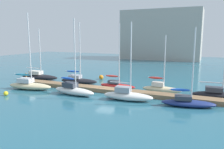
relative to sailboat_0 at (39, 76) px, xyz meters
The scene contains 15 objects.
ground_plane 14.24m from the sailboat_0, 12.06° to the right, with size 120.00×120.00×0.00m, color #286075.
dock_pier 14.23m from the sailboat_0, 12.06° to the right, with size 29.86×1.71×0.52m, color #846647.
dock_piling_near_end 2.35m from the sailboat_0, 105.09° to the right, with size 0.28×0.28×1.41m, color #846647.
sailboat_0 is the anchor object (origin of this frame).
sailboat_1 7.05m from the sailboat_0, 58.71° to the right, with size 6.64×2.80×10.26m.
sailboat_2 7.78m from the sailboat_0, ahead, with size 6.18×2.52×9.27m.
sailboat_3 12.38m from the sailboat_0, 28.83° to the right, with size 6.02×2.10×9.34m.
sailboat_4 14.48m from the sailboat_0, ahead, with size 5.23×1.61×8.90m.
sailboat_5 18.73m from the sailboat_0, 17.31° to the right, with size 5.89×2.15×8.78m.
sailboat_6 20.67m from the sailboat_0, ahead, with size 5.07×1.43×7.38m.
sailboat_7 24.96m from the sailboat_0, 12.07° to the right, with size 5.67×2.57×8.11m.
sailboat_8 27.46m from the sailboat_0, ahead, with size 6.27×2.17×8.08m.
mooring_buoy_yellow 10.37m from the sailboat_0, 70.39° to the right, with size 0.56×0.56×0.56m, color yellow.
mooring_buoy_orange 10.48m from the sailboat_0, 25.25° to the left, with size 0.75×0.75×0.75m, color orange.
harbor_building_distant 45.40m from the sailboat_0, 75.34° to the left, with size 24.17×11.06×15.27m, color #ADA89E.
Camera 1 is at (12.43, -25.89, 7.23)m, focal length 35.83 mm.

